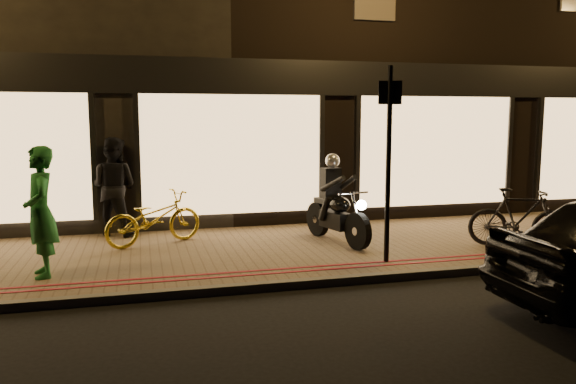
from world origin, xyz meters
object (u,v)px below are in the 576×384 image
at_px(sign_post, 389,154).
at_px(bicycle_gold, 154,218).
at_px(motorcycle, 336,208).
at_px(person_green, 40,212).

relative_size(sign_post, bicycle_gold, 1.68).
relative_size(motorcycle, person_green, 1.04).
distance_m(motorcycle, sign_post, 1.88).
distance_m(bicycle_gold, person_green, 2.33).
xyz_separation_m(motorcycle, person_green, (-4.74, -1.04, 0.31)).
bearing_deg(person_green, sign_post, 70.33).
height_order(motorcycle, person_green, person_green).
height_order(motorcycle, bicycle_gold, motorcycle).
xyz_separation_m(motorcycle, sign_post, (0.30, -1.52, 1.06)).
bearing_deg(motorcycle, sign_post, -92.54).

